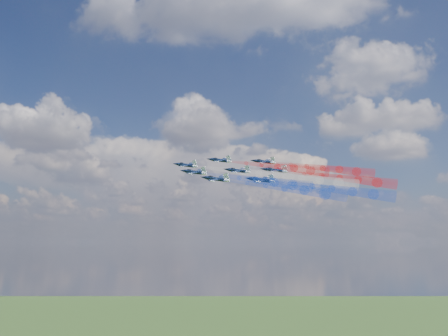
# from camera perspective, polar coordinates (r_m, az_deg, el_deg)

# --- Properties ---
(jet_lead) EXTENTS (12.86, 11.46, 6.96)m
(jet_lead) POSITION_cam_1_polar(r_m,az_deg,el_deg) (173.62, -4.44, 0.34)
(jet_lead) COLOR black
(trail_lead) EXTENTS (34.58, 14.06, 10.37)m
(trail_lead) POSITION_cam_1_polar(r_m,az_deg,el_deg) (163.23, 2.20, -0.46)
(trail_lead) COLOR white
(jet_inner_left) EXTENTS (12.86, 11.46, 6.96)m
(jet_inner_left) POSITION_cam_1_polar(r_m,az_deg,el_deg) (160.54, -3.48, -0.48)
(jet_inner_left) COLOR black
(trail_inner_left) EXTENTS (34.58, 14.06, 10.37)m
(trail_inner_left) POSITION_cam_1_polar(r_m,az_deg,el_deg) (150.62, 3.79, -1.39)
(trail_inner_left) COLOR blue
(jet_inner_right) EXTENTS (12.86, 11.46, 6.96)m
(jet_inner_right) POSITION_cam_1_polar(r_m,az_deg,el_deg) (176.83, -0.47, 0.91)
(jet_inner_right) COLOR black
(trail_inner_right) EXTENTS (34.58, 14.06, 10.37)m
(trail_inner_right) POSITION_cam_1_polar(r_m,az_deg,el_deg) (167.80, 6.24, 0.16)
(trail_inner_right) COLOR red
(jet_outer_left) EXTENTS (12.86, 11.46, 6.96)m
(jet_outer_left) POSITION_cam_1_polar(r_m,az_deg,el_deg) (148.98, -0.95, -1.28)
(jet_outer_left) COLOR black
(trail_outer_left) EXTENTS (34.58, 14.06, 10.37)m
(trail_outer_left) POSITION_cam_1_polar(r_m,az_deg,el_deg) (140.11, 7.08, -2.31)
(trail_outer_left) COLOR blue
(jet_center_third) EXTENTS (12.86, 11.46, 6.96)m
(jet_center_third) POSITION_cam_1_polar(r_m,az_deg,el_deg) (163.31, 1.61, -0.31)
(jet_center_third) COLOR black
(trail_center_third) EXTENTS (34.58, 14.06, 10.37)m
(trail_center_third) POSITION_cam_1_polar(r_m,az_deg,el_deg) (155.20, 9.01, -1.19)
(trail_center_third) COLOR white
(jet_outer_right) EXTENTS (12.86, 11.46, 6.96)m
(jet_outer_right) POSITION_cam_1_polar(r_m,az_deg,el_deg) (180.81, 4.64, 0.74)
(jet_outer_right) COLOR black
(trail_outer_right) EXTENTS (34.58, 14.06, 10.37)m
(trail_outer_right) POSITION_cam_1_polar(r_m,az_deg,el_deg) (173.64, 11.41, 0.00)
(trail_outer_right) COLOR red
(jet_rear_left) EXTENTS (12.86, 11.46, 6.96)m
(jet_rear_left) POSITION_cam_1_polar(r_m,az_deg,el_deg) (151.27, 4.31, -1.38)
(jet_rear_left) COLOR black
(trail_rear_left) EXTENTS (34.58, 14.06, 10.37)m
(trail_rear_left) POSITION_cam_1_polar(r_m,az_deg,el_deg) (144.32, 12.44, -2.37)
(trail_rear_left) COLOR blue
(jet_rear_right) EXTENTS (12.86, 11.46, 6.96)m
(jet_rear_right) POSITION_cam_1_polar(r_m,az_deg,el_deg) (167.39, 5.92, -0.27)
(jet_rear_right) COLOR black
(trail_rear_right) EXTENTS (34.58, 14.06, 10.37)m
(trail_rear_right) POSITION_cam_1_polar(r_m,az_deg,el_deg) (160.84, 13.30, -1.11)
(trail_rear_right) COLOR red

